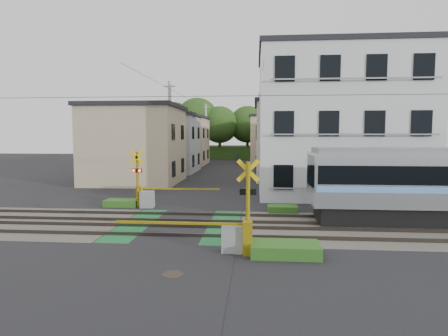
# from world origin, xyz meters

# --- Properties ---
(ground) EXTENTS (120.00, 120.00, 0.00)m
(ground) POSITION_xyz_m (0.00, 0.00, 0.00)
(ground) COLOR black
(track_bed) EXTENTS (120.00, 120.00, 0.14)m
(track_bed) POSITION_xyz_m (0.00, 0.00, 0.04)
(track_bed) COLOR #47423A
(track_bed) RESTS_ON ground
(crossing_signal_near) EXTENTS (4.74, 0.65, 3.09)m
(crossing_signal_near) POSITION_xyz_m (2.59, -3.65, 0.71)
(crossing_signal_near) COLOR yellow
(crossing_signal_near) RESTS_ON ground
(crossing_signal_far) EXTENTS (4.74, 0.65, 3.09)m
(crossing_signal_far) POSITION_xyz_m (-2.59, 3.65, 0.71)
(crossing_signal_far) COLOR yellow
(crossing_signal_far) RESTS_ON ground
(apartment_block) EXTENTS (10.20, 8.36, 9.30)m
(apartment_block) POSITION_xyz_m (8.50, 9.49, 4.66)
(apartment_block) COLOR silver
(apartment_block) RESTS_ON ground
(houses_row) EXTENTS (22.07, 31.35, 6.80)m
(houses_row) POSITION_xyz_m (0.25, 25.92, 3.24)
(houses_row) COLOR tan
(houses_row) RESTS_ON ground
(tree_hill) EXTENTS (40.00, 12.71, 10.21)m
(tree_hill) POSITION_xyz_m (0.28, 47.77, 4.71)
(tree_hill) COLOR #254416
(tree_hill) RESTS_ON ground
(catenary) EXTENTS (60.00, 5.04, 7.00)m
(catenary) POSITION_xyz_m (6.00, 0.03, 3.70)
(catenary) COLOR #2D2D33
(catenary) RESTS_ON ground
(utility_poles) EXTENTS (7.90, 42.00, 8.00)m
(utility_poles) POSITION_xyz_m (-1.05, 23.01, 4.08)
(utility_poles) COLOR #A5A5A0
(utility_poles) RESTS_ON ground
(pedestrian) EXTENTS (0.64, 0.54, 1.49)m
(pedestrian) POSITION_xyz_m (0.94, 31.80, 0.75)
(pedestrian) COLOR #24292D
(pedestrian) RESTS_ON ground
(manhole_cover) EXTENTS (0.60, 0.60, 0.02)m
(manhole_cover) POSITION_xyz_m (0.98, -5.77, 0.01)
(manhole_cover) COLOR #2D261E
(manhole_cover) RESTS_ON ground
(weed_patches) EXTENTS (10.25, 8.80, 0.40)m
(weed_patches) POSITION_xyz_m (1.76, -0.09, 0.18)
(weed_patches) COLOR #2D5E1E
(weed_patches) RESTS_ON ground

